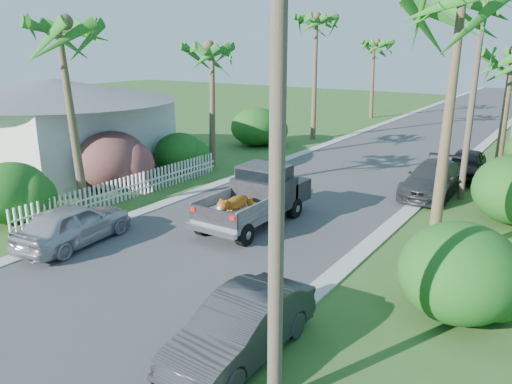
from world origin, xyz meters
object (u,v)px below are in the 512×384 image
Objects in this scene: parked_car_rn at (241,328)px; palm_l_a at (62,24)px; parked_car_rf at (466,165)px; house_left at (57,129)px; palm_l_d at (375,42)px; parked_car_ln at (74,224)px; utility_pole_b at (474,88)px; parked_car_rm at (433,179)px; palm_l_b at (211,47)px; palm_l_c at (317,18)px; utility_pole_a at (277,155)px; pickup_truck at (260,195)px.

palm_l_a is at bearing 158.03° from parked_car_rn.
parked_car_rf is 0.44× the size of house_left.
palm_l_d is at bearing 106.67° from parked_car_rn.
utility_pole_b is (9.31, 12.17, 3.91)m from parked_car_ln.
palm_l_b reaches higher than parked_car_rm.
palm_l_c reaches higher than utility_pole_b.
palm_l_b is at bearing -161.22° from parked_car_rf.
parked_car_ln is at bearing -127.43° from utility_pole_b.
palm_l_a is at bearing -30.47° from house_left.
palm_l_b is 0.80× the size of palm_l_c.
palm_l_c reaches higher than house_left.
parked_car_rn is at bearing -25.25° from house_left.
palm_l_d is at bearing 76.46° from house_left.
palm_l_b is at bearing -80.77° from parked_car_ln.
parked_car_rf is 21.61m from palm_l_d.
utility_pole_a is at bearing -25.82° from house_left.
utility_pole_a reaches higher than parked_car_rn.
pickup_truck is 8.20m from parked_car_rm.
parked_car_rf is 0.43× the size of palm_l_c.
utility_pole_a is 15.00m from utility_pole_b.
parked_car_rn is at bearing -49.88° from palm_l_b.
parked_car_rm is 0.53× the size of house_left.
parked_car_rm is at bearing -101.31° from parked_car_rf.
palm_l_c reaches higher than pickup_truck.
pickup_truck reaches higher than parked_car_ln.
parked_car_rn is 0.44× the size of palm_l_c.
utility_pole_a is (12.10, -36.00, -1.84)m from palm_l_d.
pickup_truck is 18.46m from palm_l_c.
palm_l_d is at bearing 120.84° from parked_car_rf.
utility_pole_a reaches higher than house_left.
utility_pole_a and utility_pole_b have the same top height.
palm_l_c is at bearing 89.40° from palm_l_a.
parked_car_rf is 5.38m from utility_pole_b.
palm_l_c is (-2.29, 21.17, 7.22)m from parked_car_ln.
utility_pole_a reaches higher than palm_l_b.
utility_pole_a reaches higher than palm_l_d.
parked_car_ln is at bearing -121.55° from parked_car_rf.
palm_l_c is at bearing 64.98° from house_left.
parked_car_ln is at bearing 165.70° from parked_car_rn.
parked_car_rf is at bearing -125.09° from parked_car_ln.
house_left is (-17.44, -5.94, 1.42)m from parked_car_rm.
parked_car_rn is at bearing -21.60° from palm_l_a.
parked_car_rm is at bearing 88.98° from parked_car_rn.
house_left is (-6.80, 4.00, -4.81)m from palm_l_a.
palm_l_b is 0.82× the size of utility_pole_a.
parked_car_rn is at bearing -66.06° from palm_l_c.
parked_car_ln is at bearing -83.83° from palm_l_c.
parked_car_rf is 20.47m from house_left.
house_left is at bearing 149.53° from palm_l_a.
house_left is (-13.08, 1.00, 1.11)m from pickup_truck.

